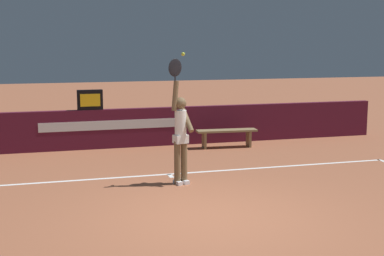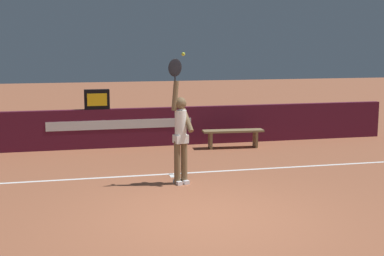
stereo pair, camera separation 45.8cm
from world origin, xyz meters
name	(u,v)px [view 2 (the right image)]	position (x,y,z in m)	size (l,w,h in m)	color
ground_plane	(205,217)	(0.00, 0.00, 0.00)	(60.00, 60.00, 0.00)	#9A573A
court_lines	(200,211)	(0.00, 0.31, 0.00)	(10.32, 5.32, 0.00)	white
back_wall	(148,127)	(0.00, 6.08, 0.51)	(13.62, 0.20, 1.03)	#4E1327
speed_display	(97,99)	(-1.32, 6.08, 1.28)	(0.65, 0.18, 0.52)	black
tennis_player	(181,133)	(0.05, 2.10, 1.02)	(0.49, 0.43, 2.46)	brown
tennis_ball	(183,54)	(0.12, 2.14, 2.52)	(0.07, 0.07, 0.07)	#CEE239
courtside_bench_near	(233,134)	(2.13, 5.31, 0.37)	(1.62, 0.47, 0.48)	olive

